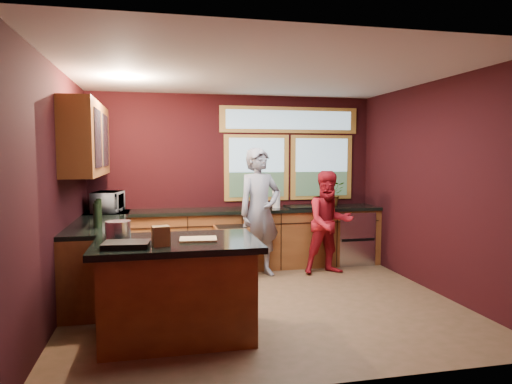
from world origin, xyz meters
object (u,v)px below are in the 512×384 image
object	(u,v)px
stock_pot	(118,230)
person_grey	(259,212)
cutting_board	(198,239)
person_red	(329,223)
island	(178,288)

from	to	relation	value
stock_pot	person_grey	bearing A→B (deg)	45.49
person_grey	stock_pot	bearing A→B (deg)	-153.43
cutting_board	stock_pot	world-z (taller)	stock_pot
person_red	cutting_board	size ratio (longest dim) A/B	4.35
island	person_red	bearing A→B (deg)	39.66
person_grey	person_red	size ratio (longest dim) A/B	1.22
person_red	stock_pot	xyz separation A→B (m)	(-2.84, -1.75, 0.27)
person_grey	stock_pot	xyz separation A→B (m)	(-1.81, -1.84, 0.11)
person_grey	stock_pot	size ratio (longest dim) A/B	7.75
island	cutting_board	distance (m)	0.52
person_grey	cutting_board	bearing A→B (deg)	-136.35
island	cutting_board	bearing A→B (deg)	-14.04
island	stock_pot	distance (m)	0.80
person_grey	cutting_board	size ratio (longest dim) A/B	5.31
person_red	stock_pot	world-z (taller)	person_red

